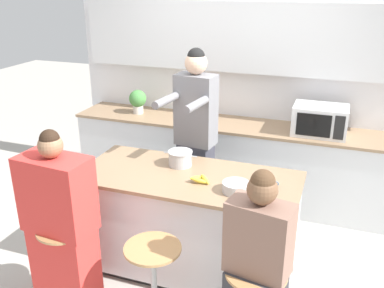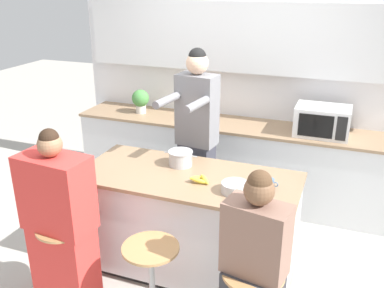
% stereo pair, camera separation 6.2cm
% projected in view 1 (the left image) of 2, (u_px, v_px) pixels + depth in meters
% --- Properties ---
extents(ground_plane, '(16.00, 16.00, 0.00)m').
position_uv_depth(ground_plane, '(189.00, 267.00, 3.85)').
color(ground_plane, '#B2ADA3').
extents(wall_back, '(3.97, 0.22, 2.70)m').
position_uv_depth(wall_back, '(241.00, 62.00, 4.78)').
color(wall_back, white).
rests_on(wall_back, ground_plane).
extents(back_counter, '(3.68, 0.60, 0.91)m').
position_uv_depth(back_counter, '(231.00, 161.00, 4.93)').
color(back_counter, silver).
rests_on(back_counter, ground_plane).
extents(kitchen_island, '(1.82, 0.82, 0.91)m').
position_uv_depth(kitchen_island, '(189.00, 223.00, 3.68)').
color(kitchen_island, black).
rests_on(kitchen_island, ground_plane).
extents(bar_stool_leftmost, '(0.40, 0.40, 0.69)m').
position_uv_depth(bar_stool_leftmost, '(68.00, 260.00, 3.29)').
color(bar_stool_leftmost, tan).
rests_on(bar_stool_leftmost, ground_plane).
extents(bar_stool_center, '(0.40, 0.40, 0.69)m').
position_uv_depth(bar_stool_center, '(154.00, 282.00, 3.06)').
color(bar_stool_center, tan).
rests_on(bar_stool_center, ground_plane).
extents(person_cooking, '(0.44, 0.63, 1.85)m').
position_uv_depth(person_cooking, '(195.00, 144.00, 4.10)').
color(person_cooking, '#383842').
rests_on(person_cooking, ground_plane).
extents(person_wrapped_blanket, '(0.54, 0.33, 1.47)m').
position_uv_depth(person_wrapped_blanket, '(61.00, 229.00, 3.18)').
color(person_wrapped_blanket, red).
rests_on(person_wrapped_blanket, ground_plane).
extents(person_seated_near, '(0.43, 0.32, 1.40)m').
position_uv_depth(person_seated_near, '(256.00, 278.00, 2.74)').
color(person_seated_near, '#333338').
rests_on(person_seated_near, ground_plane).
extents(cooking_pot, '(0.30, 0.21, 0.13)m').
position_uv_depth(cooking_pot, '(180.00, 158.00, 3.69)').
color(cooking_pot, '#B7BABC').
rests_on(cooking_pot, kitchen_island).
extents(fruit_bowl, '(0.21, 0.21, 0.08)m').
position_uv_depth(fruit_bowl, '(236.00, 187.00, 3.24)').
color(fruit_bowl, '#B7BABC').
rests_on(fruit_bowl, kitchen_island).
extents(coffee_cup_near, '(0.11, 0.08, 0.09)m').
position_uv_depth(coffee_cup_near, '(270.00, 183.00, 3.29)').
color(coffee_cup_near, '#4C7099').
rests_on(coffee_cup_near, kitchen_island).
extents(banana_bunch, '(0.18, 0.13, 0.06)m').
position_uv_depth(banana_bunch, '(200.00, 179.00, 3.39)').
color(banana_bunch, yellow).
rests_on(banana_bunch, kitchen_island).
extents(microwave, '(0.54, 0.38, 0.30)m').
position_uv_depth(microwave, '(320.00, 120.00, 4.39)').
color(microwave, white).
rests_on(microwave, back_counter).
extents(potted_plant, '(0.20, 0.20, 0.28)m').
position_uv_depth(potted_plant, '(138.00, 100.00, 5.06)').
color(potted_plant, beige).
rests_on(potted_plant, back_counter).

